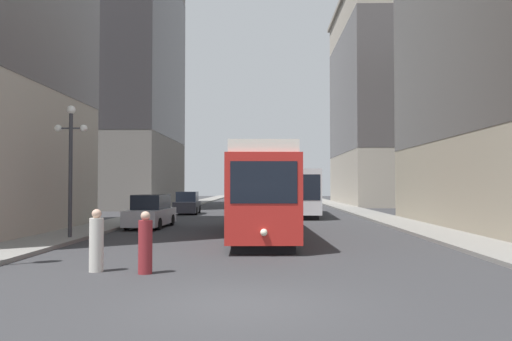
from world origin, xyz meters
The scene contains 12 objects.
ground_plane centered at (0.00, 0.00, 0.00)m, with size 200.00×200.00×0.00m, color #303033.
sidewalk_left centered at (-8.53, 40.00, 0.07)m, with size 2.52×120.00×0.15m, color gray.
sidewalk_right centered at (8.53, 40.00, 0.07)m, with size 2.52×120.00×0.15m, color gray.
streetcar centered at (0.12, 13.51, 2.10)m, with size 3.09×14.04×3.89m.
transit_bus centered at (3.07, 29.19, 1.95)m, with size 2.99×11.84×3.45m.
parked_car_left_near centered at (-5.97, 17.95, 0.84)m, with size 2.03×5.00×1.82m.
parked_car_left_mid centered at (-5.98, 30.94, 0.84)m, with size 2.03×4.53×1.82m.
pedestrian_crossing_near centered at (-4.18, 3.66, 0.79)m, with size 0.38×0.38×1.70m.
pedestrian_crossing_far centered at (-2.77, 3.36, 0.77)m, with size 0.37×0.37×1.65m.
lamp_post_left_near centered at (-7.88, 11.24, 3.82)m, with size 1.41×0.36×5.59m.
building_left_midblock centered at (-17.17, 43.90, 15.40)m, with size 15.36×18.86×29.87m.
building_right_midblock centered at (15.03, 52.55, 13.03)m, with size 11.07×22.57×25.31m.
Camera 1 is at (0.43, -10.00, 2.35)m, focal length 35.42 mm.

